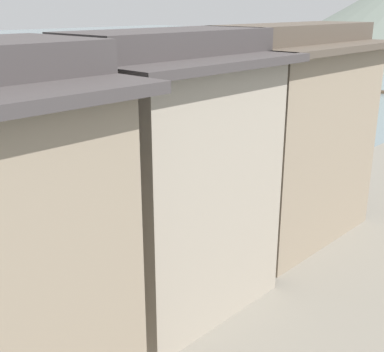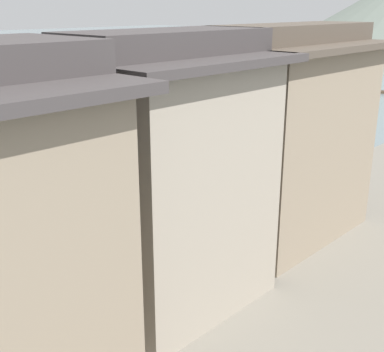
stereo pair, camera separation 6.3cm
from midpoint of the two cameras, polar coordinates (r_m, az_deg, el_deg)
boat_moored_second at (r=40.35m, az=18.34°, el=3.46°), size 1.77×3.96×0.38m
boat_moored_third at (r=29.39m, az=7.58°, el=-1.24°), size 1.32×5.59×0.43m
boat_midriver_drifting at (r=66.46m, az=19.33°, el=9.05°), size 5.28×2.88×0.38m
boat_midriver_upstream at (r=43.67m, az=11.30°, el=5.21°), size 3.80×3.26×0.48m
boat_upstream_distant at (r=35.18m, az=15.75°, el=1.53°), size 1.81×5.70×0.36m
house_waterfront_second at (r=15.86m, az=-2.57°, el=0.04°), size 5.72×6.50×8.74m
house_waterfront_tall at (r=21.18m, az=10.85°, el=4.50°), size 5.40×8.02×8.74m
mooring_post_dock_near at (r=17.79m, az=-18.11°, el=-12.72°), size 0.20×0.20×0.75m
mooring_post_dock_mid at (r=24.05m, az=4.94°, el=-3.20°), size 0.20×0.20×0.87m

